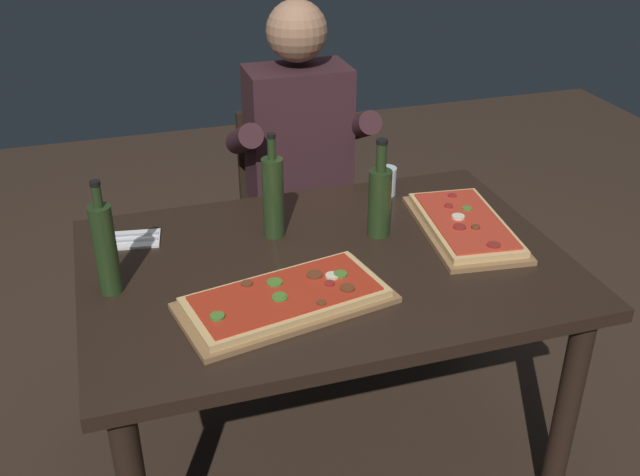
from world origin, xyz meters
TOP-DOWN VIEW (x-y plane):
  - ground_plane at (0.00, 0.00)m, footprint 6.40×6.40m
  - dining_table at (0.00, 0.00)m, footprint 1.40×0.96m
  - pizza_rectangular_front at (-0.17, -0.19)m, footprint 0.60×0.37m
  - pizza_rectangular_left at (0.47, 0.05)m, footprint 0.32×0.51m
  - wine_bottle_dark at (0.21, 0.11)m, footprint 0.07×0.07m
  - oil_bottle_amber at (-0.10, 0.20)m, footprint 0.07×0.07m
  - vinegar_bottle_green at (-0.60, 0.02)m, footprint 0.06×0.06m
  - tumbler_near_camera at (0.34, 0.37)m, footprint 0.07×0.07m
  - napkin_cutlery_set at (-0.53, 0.29)m, footprint 0.19×0.14m
  - diner_chair at (0.14, 0.86)m, footprint 0.44×0.44m
  - seated_diner at (0.14, 0.74)m, footprint 0.53×0.41m

SIDE VIEW (x-z plane):
  - ground_plane at x=0.00m, z-range 0.00..0.00m
  - diner_chair at x=0.14m, z-range 0.05..0.92m
  - dining_table at x=0.00m, z-range 0.27..1.01m
  - seated_diner at x=0.14m, z-range 0.08..1.41m
  - napkin_cutlery_set at x=-0.53m, z-range 0.74..0.75m
  - pizza_rectangular_left at x=0.47m, z-range 0.73..0.78m
  - pizza_rectangular_front at x=-0.17m, z-range 0.74..0.78m
  - tumbler_near_camera at x=0.34m, z-range 0.74..0.84m
  - wine_bottle_dark at x=0.21m, z-range 0.70..1.02m
  - oil_bottle_amber at x=-0.10m, z-range 0.71..1.04m
  - vinegar_bottle_green at x=-0.60m, z-range 0.71..1.04m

